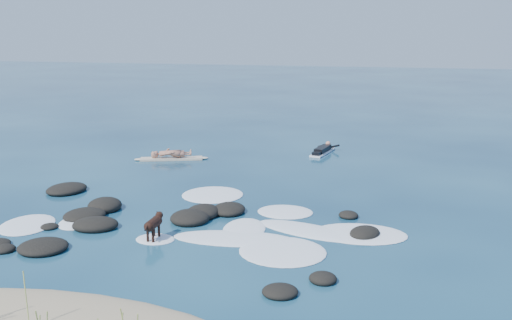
% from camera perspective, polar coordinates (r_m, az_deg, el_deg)
% --- Properties ---
extents(ground, '(160.00, 160.00, 0.00)m').
position_cam_1_polar(ground, '(18.12, -5.48, -5.33)').
color(ground, '#0A2642').
rests_on(ground, ground).
extents(reef_rocks, '(12.04, 7.27, 0.47)m').
position_cam_1_polar(reef_rocks, '(17.69, -11.57, -5.67)').
color(reef_rocks, black).
rests_on(reef_rocks, ground).
extents(breaking_foam, '(12.02, 6.98, 0.12)m').
position_cam_1_polar(breaking_foam, '(16.85, -1.93, -6.64)').
color(breaking_foam, white).
rests_on(breaking_foam, ground).
extents(standing_surfer_rig, '(3.18, 1.54, 1.88)m').
position_cam_1_polar(standing_surfer_rig, '(25.63, -8.50, 1.64)').
color(standing_surfer_rig, beige).
rests_on(standing_surfer_rig, ground).
extents(paddling_surfer_rig, '(1.14, 2.55, 0.44)m').
position_cam_1_polar(paddling_surfer_rig, '(27.02, 6.71, 0.99)').
color(paddling_surfer_rig, white).
rests_on(paddling_surfer_rig, ground).
extents(dog, '(0.31, 1.16, 0.74)m').
position_cam_1_polar(dog, '(15.88, -10.17, -6.24)').
color(dog, black).
rests_on(dog, ground).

